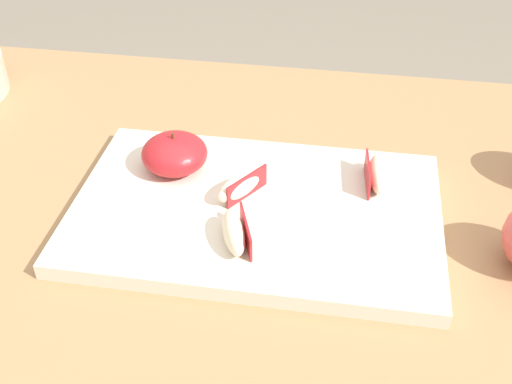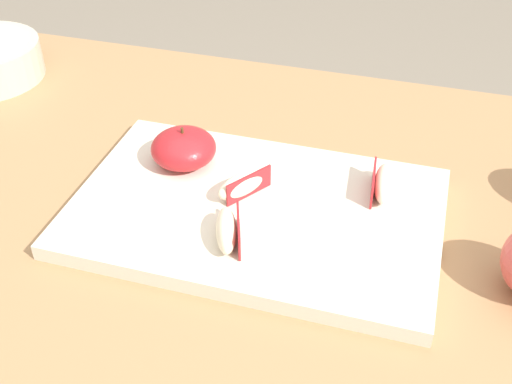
{
  "view_description": "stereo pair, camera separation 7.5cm",
  "coord_description": "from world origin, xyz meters",
  "px_view_note": "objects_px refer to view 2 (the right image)",
  "views": [
    {
      "loc": [
        0.11,
        -0.6,
        1.24
      ],
      "look_at": [
        0.01,
        -0.02,
        0.79
      ],
      "focal_mm": 45.17,
      "sensor_mm": 36.0,
      "label": 1
    },
    {
      "loc": [
        0.18,
        -0.58,
        1.24
      ],
      "look_at": [
        0.01,
        -0.02,
        0.79
      ],
      "focal_mm": 45.17,
      "sensor_mm": 36.0,
      "label": 2
    }
  ],
  "objects_px": {
    "cutting_board": "(256,212)",
    "apple_half_skin_up": "(184,148)",
    "apple_wedge_front": "(228,230)",
    "apple_wedge_middle": "(383,183)",
    "apple_wedge_back": "(244,182)"
  },
  "relations": [
    {
      "from": "cutting_board",
      "to": "apple_wedge_back",
      "type": "relative_size",
      "value": 6.04
    },
    {
      "from": "apple_half_skin_up",
      "to": "cutting_board",
      "type": "bearing_deg",
      "value": -27.1
    },
    {
      "from": "apple_wedge_middle",
      "to": "apple_half_skin_up",
      "type": "bearing_deg",
      "value": -178.41
    },
    {
      "from": "apple_half_skin_up",
      "to": "apple_wedge_middle",
      "type": "height_order",
      "value": "apple_half_skin_up"
    },
    {
      "from": "apple_half_skin_up",
      "to": "apple_wedge_middle",
      "type": "xyz_separation_m",
      "value": [
        0.25,
        0.01,
        -0.01
      ]
    },
    {
      "from": "apple_half_skin_up",
      "to": "apple_wedge_back",
      "type": "bearing_deg",
      "value": -22.44
    },
    {
      "from": "cutting_board",
      "to": "apple_half_skin_up",
      "type": "relative_size",
      "value": 5.2
    },
    {
      "from": "apple_wedge_back",
      "to": "cutting_board",
      "type": "bearing_deg",
      "value": -43.46
    },
    {
      "from": "cutting_board",
      "to": "apple_wedge_front",
      "type": "xyz_separation_m",
      "value": [
        -0.01,
        -0.07,
        0.03
      ]
    },
    {
      "from": "apple_wedge_middle",
      "to": "apple_wedge_back",
      "type": "distance_m",
      "value": 0.17
    },
    {
      "from": "cutting_board",
      "to": "apple_wedge_front",
      "type": "height_order",
      "value": "apple_wedge_front"
    },
    {
      "from": "apple_wedge_front",
      "to": "apple_wedge_middle",
      "type": "distance_m",
      "value": 0.2
    },
    {
      "from": "cutting_board",
      "to": "apple_wedge_back",
      "type": "xyz_separation_m",
      "value": [
        -0.02,
        0.02,
        0.03
      ]
    },
    {
      "from": "cutting_board",
      "to": "apple_half_skin_up",
      "type": "distance_m",
      "value": 0.13
    },
    {
      "from": "apple_wedge_front",
      "to": "apple_wedge_back",
      "type": "height_order",
      "value": "same"
    }
  ]
}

